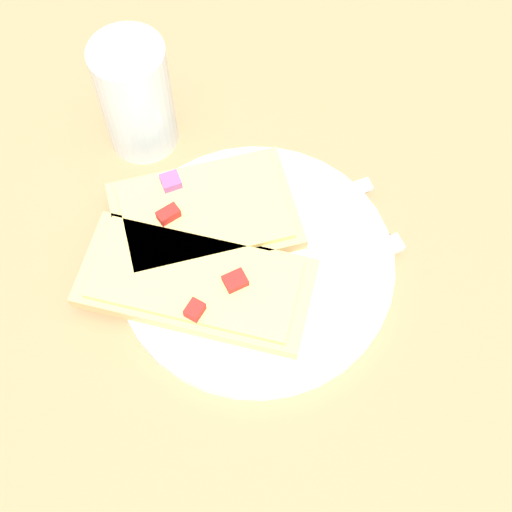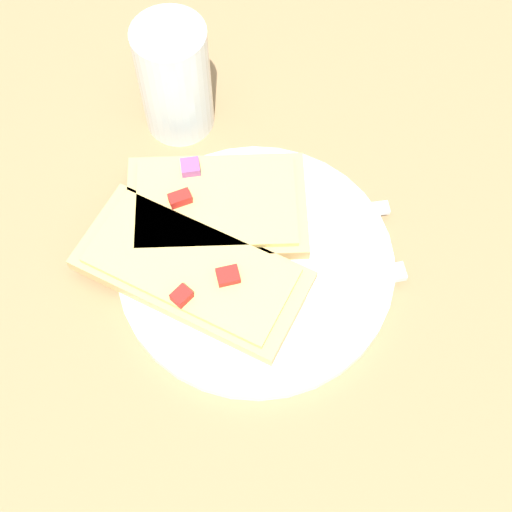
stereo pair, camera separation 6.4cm
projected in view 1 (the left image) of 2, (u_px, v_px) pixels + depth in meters
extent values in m
plane|color=#9E7A51|center=(256.00, 267.00, 0.66)|extent=(4.00, 4.00, 0.00)
cylinder|color=white|center=(256.00, 264.00, 0.65)|extent=(0.25, 0.25, 0.01)
cube|color=silver|center=(301.00, 206.00, 0.67)|extent=(0.02, 0.14, 0.01)
cube|color=silver|center=(202.00, 239.00, 0.65)|extent=(0.03, 0.06, 0.01)
cube|color=silver|center=(153.00, 244.00, 0.65)|extent=(0.01, 0.03, 0.00)
cube|color=silver|center=(156.00, 250.00, 0.65)|extent=(0.01, 0.03, 0.00)
cube|color=silver|center=(158.00, 257.00, 0.65)|extent=(0.01, 0.03, 0.00)
cube|color=silver|center=(160.00, 264.00, 0.64)|extent=(0.01, 0.03, 0.00)
cube|color=silver|center=(366.00, 255.00, 0.65)|extent=(0.02, 0.07, 0.01)
cube|color=silver|center=(270.00, 294.00, 0.63)|extent=(0.02, 0.12, 0.00)
cube|color=tan|center=(197.00, 285.00, 0.63)|extent=(0.20, 0.22, 0.01)
cube|color=#E0C16B|center=(196.00, 280.00, 0.62)|extent=(0.18, 0.19, 0.01)
cube|color=red|center=(195.00, 310.00, 0.60)|extent=(0.02, 0.02, 0.01)
cube|color=red|center=(235.00, 281.00, 0.61)|extent=(0.02, 0.02, 0.01)
cube|color=tan|center=(205.00, 216.00, 0.66)|extent=(0.14, 0.18, 0.01)
cube|color=#E0C16B|center=(204.00, 211.00, 0.65)|extent=(0.12, 0.16, 0.01)
cube|color=#934C8E|center=(171.00, 181.00, 0.66)|extent=(0.02, 0.02, 0.01)
cube|color=red|center=(168.00, 214.00, 0.64)|extent=(0.02, 0.02, 0.01)
sphere|color=tan|center=(218.00, 222.00, 0.66)|extent=(0.01, 0.01, 0.01)
sphere|color=#D2B760|center=(227.00, 298.00, 0.62)|extent=(0.01, 0.01, 0.01)
sphere|color=tan|center=(190.00, 252.00, 0.65)|extent=(0.01, 0.01, 0.01)
cylinder|color=silver|center=(136.00, 97.00, 0.67)|extent=(0.07, 0.07, 0.12)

